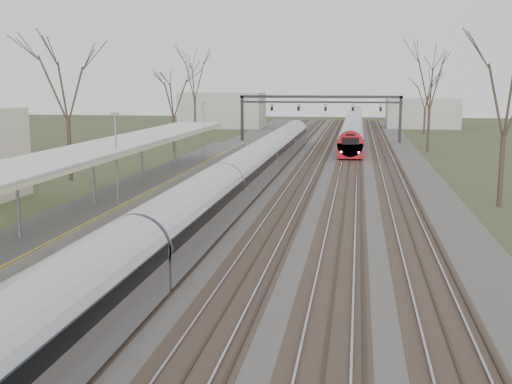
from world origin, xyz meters
TOP-DOWN VIEW (x-y plane):
  - track_bed at (0.26, 55.00)m, footprint 24.00×160.00m
  - platform at (-9.05, 37.50)m, footprint 3.50×69.00m
  - canopy at (-9.05, 32.99)m, footprint 4.10×50.00m
  - signal_gantry at (0.29, 84.99)m, footprint 21.00×0.59m
  - tree_west_far at (-17.00, 48.00)m, footprint 5.50×5.50m
  - tree_east_far at (14.00, 42.00)m, footprint 5.00×5.00m
  - train_near at (-2.50, 44.52)m, footprint 2.62×75.21m
  - train_far at (4.50, 101.65)m, footprint 2.62×75.21m

SIDE VIEW (x-z plane):
  - track_bed at x=0.26m, z-range -0.05..0.17m
  - platform at x=-9.05m, z-range 0.00..1.00m
  - train_near at x=-2.50m, z-range -0.05..3.00m
  - train_far at x=4.50m, z-range -0.05..3.00m
  - canopy at x=-9.05m, z-range 2.37..5.48m
  - signal_gantry at x=0.29m, z-range 1.87..7.95m
  - tree_east_far at x=14.00m, z-range 2.14..12.44m
  - tree_west_far at x=-17.00m, z-range 2.35..13.68m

